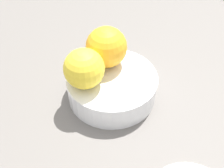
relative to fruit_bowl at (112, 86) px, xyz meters
The scene contains 4 objects.
ground_plane 3.62cm from the fruit_bowl, ahead, with size 110.00×110.00×2.00cm, color #66605B.
fruit_bowl is the anchor object (origin of this frame).
orange_in_bowl_0 8.55cm from the fruit_bowl, 142.37° to the right, with size 8.78×8.78×8.78cm, color #F9A823.
orange_in_bowl_1 9.01cm from the fruit_bowl, 46.57° to the right, with size 8.10×8.10×8.10cm, color yellow.
Camera 1 is at (37.17, 15.37, 43.23)cm, focal length 42.25 mm.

